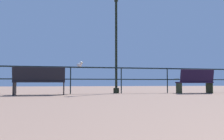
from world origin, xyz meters
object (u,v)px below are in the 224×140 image
at_px(bench_near_right, 195,81).
at_px(bench_near_left, 39,80).
at_px(seagull_on_rail, 80,64).
at_px(lamppost_center, 116,37).

bearing_deg(bench_near_right, bench_near_left, 180.00).
bearing_deg(seagull_on_rail, bench_near_right, -8.58).
bearing_deg(bench_near_right, lamppost_center, 164.37).
relative_size(bench_near_right, lamppost_center, 0.34).
xyz_separation_m(lamppost_center, seagull_on_rail, (-1.53, -0.17, -1.19)).
xyz_separation_m(bench_near_left, seagull_on_rail, (1.46, 0.70, 0.62)).
height_order(bench_near_right, seagull_on_rail, seagull_on_rail).
distance_m(bench_near_right, seagull_on_rail, 4.75).
bearing_deg(bench_near_left, seagull_on_rail, 25.70).
distance_m(bench_near_left, seagull_on_rail, 1.73).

